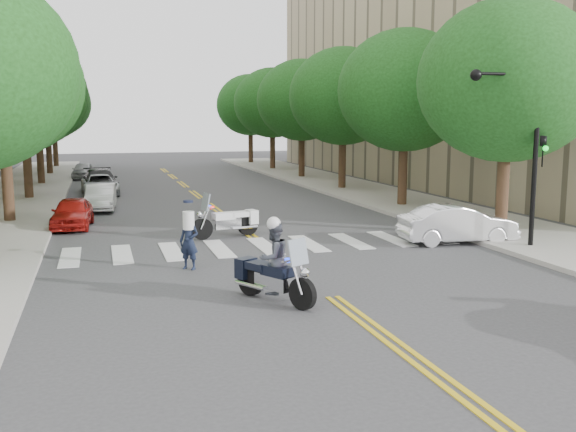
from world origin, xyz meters
name	(u,v)px	position (x,y,z in m)	size (l,w,h in m)	color
ground	(332,297)	(0.00, 0.00, 0.00)	(140.00, 140.00, 0.00)	#38383A
sidewalk_left	(15,199)	(-9.50, 22.00, 0.07)	(5.00, 60.00, 0.15)	#9E9991
sidewalk_right	(353,188)	(9.50, 22.00, 0.07)	(5.00, 60.00, 0.15)	#9E9991
building_right	(549,23)	(26.00, 26.00, 11.00)	(26.00, 44.00, 22.00)	tan
tree_l_1	(1,85)	(-8.80, 14.00, 5.55)	(6.40, 6.40, 8.45)	#382316
tree_l_2	(23,93)	(-8.80, 22.00, 5.55)	(6.40, 6.40, 8.45)	#382316
tree_l_3	(37,98)	(-8.80, 30.00, 5.55)	(6.40, 6.40, 8.45)	#382316
tree_l_4	(46,101)	(-8.80, 38.00, 5.55)	(6.40, 6.40, 8.45)	#382316
tree_l_5	(53,104)	(-8.80, 46.00, 5.55)	(6.40, 6.40, 8.45)	#382316
tree_r_0	(508,81)	(8.80, 6.00, 5.55)	(6.40, 6.40, 8.45)	#382316
tree_r_1	(405,91)	(8.80, 14.00, 5.55)	(6.40, 6.40, 8.45)	#382316
tree_r_2	(343,96)	(8.80, 22.00, 5.55)	(6.40, 6.40, 8.45)	#382316
tree_r_3	(302,100)	(8.80, 30.00, 5.55)	(6.40, 6.40, 8.45)	#382316
tree_r_4	(272,103)	(8.80, 38.00, 5.55)	(6.40, 6.40, 8.45)	#382316
tree_r_5	(250,105)	(8.80, 46.00, 5.55)	(6.40, 6.40, 8.45)	#382316
traffic_signal_pole	(524,135)	(7.72, 3.50, 3.72)	(2.82, 0.42, 6.00)	black
motorcycle_police	(272,264)	(-1.47, 0.08, 0.89)	(1.44, 2.27, 2.01)	black
motorcycle_parked	(231,221)	(-0.73, 8.54, 0.57)	(2.52, 0.99, 1.65)	black
officer_standing	(189,242)	(-2.88, 3.88, 0.80)	(0.58, 0.38, 1.59)	#161E33
convertible	(458,224)	(6.50, 5.18, 0.66)	(1.39, 3.99, 1.31)	white
parked_car_a	(72,213)	(-6.30, 12.19, 0.60)	(1.41, 3.51, 1.20)	#A21511
parked_car_b	(101,197)	(-5.20, 17.08, 0.60)	(1.26, 3.62, 1.19)	white
parked_car_c	(100,185)	(-5.20, 23.50, 0.57)	(1.90, 4.13, 1.15)	#A9ADB1
parked_car_d	(100,181)	(-5.20, 24.50, 0.68)	(1.91, 4.70, 1.36)	black
parked_car_e	(83,171)	(-6.30, 34.00, 0.59)	(1.39, 3.47, 1.18)	#ACACB1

